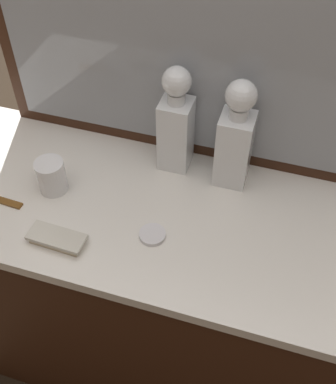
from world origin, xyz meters
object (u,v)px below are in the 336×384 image
Objects in this scene: crystal_decanter_far_left at (176,128)px; crystal_decanter_far_right at (235,143)px; silver_brush_right at (57,239)px; porcelain_dish at (152,235)px; crystal_tumbler_left at (52,177)px; tortoiseshell_comb at (0,200)px.

crystal_decanter_far_right is at bearing -4.73° from crystal_decanter_far_left.
silver_brush_right reaches higher than porcelain_dish.
crystal_decanter_far_left is (-0.16, 0.01, -0.00)m from crystal_decanter_far_right.
tortoiseshell_comb is (-0.12, -0.09, -0.04)m from crystal_tumbler_left.
crystal_decanter_far_right is 1.01× the size of crystal_decanter_far_left.
silver_brush_right is at bearing -136.33° from crystal_decanter_far_right.
tortoiseshell_comb is (-0.43, -0.01, -0.00)m from porcelain_dish.
crystal_decanter_far_right is 4.72× the size of porcelain_dish.
porcelain_dish is at bearing 21.44° from silver_brush_right.
crystal_tumbler_left is 0.72× the size of tortoiseshell_comb.
porcelain_dish is (0.02, -0.27, -0.12)m from crystal_decanter_far_left.
crystal_tumbler_left is 1.41× the size of porcelain_dish.
silver_brush_right is 1.10× the size of tortoiseshell_comb.
porcelain_dish is (-0.14, -0.26, -0.12)m from crystal_decanter_far_right.
crystal_decanter_far_right is 0.64m from tortoiseshell_comb.
crystal_tumbler_left is at bearing 118.85° from silver_brush_right.
crystal_decanter_far_left is 0.30m from porcelain_dish.
crystal_tumbler_left is at bearing 35.69° from tortoiseshell_comb.
porcelain_dish is at bearing 1.03° from tortoiseshell_comb.
porcelain_dish is 0.43m from tortoiseshell_comb.
crystal_tumbler_left is 0.19m from silver_brush_right.
silver_brush_right reaches higher than tortoiseshell_comb.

